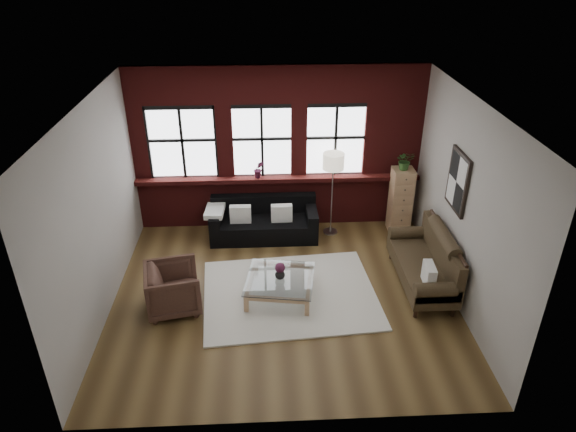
{
  "coord_description": "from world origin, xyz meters",
  "views": [
    {
      "loc": [
        -0.27,
        -6.77,
        5.17
      ],
      "look_at": [
        0.1,
        0.6,
        1.15
      ],
      "focal_mm": 32.0,
      "sensor_mm": 36.0,
      "label": 1
    }
  ],
  "objects_px": {
    "dark_sofa": "(264,220)",
    "floor_lamp": "(332,191)",
    "vase": "(280,274)",
    "coffee_table": "(280,287)",
    "drawer_chest": "(400,200)",
    "armchair": "(173,288)",
    "vintage_settee": "(423,259)"
  },
  "relations": [
    {
      "from": "vintage_settee",
      "to": "dark_sofa",
      "type": "bearing_deg",
      "value": 146.44
    },
    {
      "from": "coffee_table",
      "to": "dark_sofa",
      "type": "bearing_deg",
      "value": 97.25
    },
    {
      "from": "vintage_settee",
      "to": "vase",
      "type": "height_order",
      "value": "vintage_settee"
    },
    {
      "from": "coffee_table",
      "to": "drawer_chest",
      "type": "distance_m",
      "value": 3.22
    },
    {
      "from": "drawer_chest",
      "to": "coffee_table",
      "type": "bearing_deg",
      "value": -139.83
    },
    {
      "from": "dark_sofa",
      "to": "floor_lamp",
      "type": "bearing_deg",
      "value": 4.05
    },
    {
      "from": "drawer_chest",
      "to": "armchair",
      "type": "bearing_deg",
      "value": -150.94
    },
    {
      "from": "dark_sofa",
      "to": "armchair",
      "type": "distance_m",
      "value": 2.57
    },
    {
      "from": "vase",
      "to": "floor_lamp",
      "type": "relative_size",
      "value": 0.09
    },
    {
      "from": "dark_sofa",
      "to": "vintage_settee",
      "type": "relative_size",
      "value": 1.08
    },
    {
      "from": "vintage_settee",
      "to": "vase",
      "type": "bearing_deg",
      "value": -175.46
    },
    {
      "from": "coffee_table",
      "to": "armchair",
      "type": "bearing_deg",
      "value": -172.33
    },
    {
      "from": "coffee_table",
      "to": "vase",
      "type": "height_order",
      "value": "vase"
    },
    {
      "from": "vase",
      "to": "armchair",
      "type": "bearing_deg",
      "value": -172.33
    },
    {
      "from": "armchair",
      "to": "floor_lamp",
      "type": "height_order",
      "value": "floor_lamp"
    },
    {
      "from": "dark_sofa",
      "to": "drawer_chest",
      "type": "distance_m",
      "value": 2.69
    },
    {
      "from": "dark_sofa",
      "to": "drawer_chest",
      "type": "height_order",
      "value": "drawer_chest"
    },
    {
      "from": "vase",
      "to": "drawer_chest",
      "type": "relative_size",
      "value": 0.13
    },
    {
      "from": "dark_sofa",
      "to": "armchair",
      "type": "height_order",
      "value": "armchair"
    },
    {
      "from": "vintage_settee",
      "to": "armchair",
      "type": "relative_size",
      "value": 2.31
    },
    {
      "from": "armchair",
      "to": "coffee_table",
      "type": "relative_size",
      "value": 0.77
    },
    {
      "from": "drawer_chest",
      "to": "floor_lamp",
      "type": "height_order",
      "value": "floor_lamp"
    },
    {
      "from": "dark_sofa",
      "to": "floor_lamp",
      "type": "height_order",
      "value": "floor_lamp"
    },
    {
      "from": "drawer_chest",
      "to": "dark_sofa",
      "type": "bearing_deg",
      "value": -177.0
    },
    {
      "from": "dark_sofa",
      "to": "vase",
      "type": "relative_size",
      "value": 11.98
    },
    {
      "from": "coffee_table",
      "to": "drawer_chest",
      "type": "relative_size",
      "value": 0.82
    },
    {
      "from": "floor_lamp",
      "to": "coffee_table",
      "type": "bearing_deg",
      "value": -118.14
    },
    {
      "from": "dark_sofa",
      "to": "vintage_settee",
      "type": "distance_m",
      "value": 3.13
    },
    {
      "from": "dark_sofa",
      "to": "coffee_table",
      "type": "distance_m",
      "value": 1.94
    },
    {
      "from": "armchair",
      "to": "vase",
      "type": "height_order",
      "value": "armchair"
    },
    {
      "from": "armchair",
      "to": "dark_sofa",
      "type": "bearing_deg",
      "value": -45.37
    },
    {
      "from": "dark_sofa",
      "to": "floor_lamp",
      "type": "distance_m",
      "value": 1.43
    }
  ]
}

